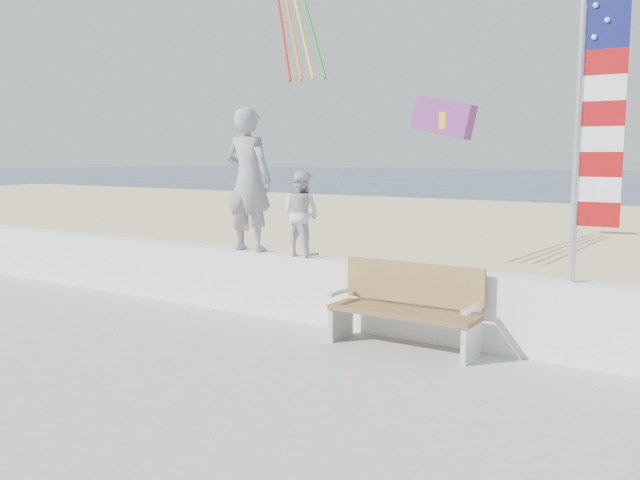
{
  "coord_description": "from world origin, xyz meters",
  "views": [
    {
      "loc": [
        5.02,
        -5.63,
        2.47
      ],
      "look_at": [
        0.2,
        1.8,
        1.35
      ],
      "focal_mm": 38.0,
      "sensor_mm": 36.0,
      "label": 1
    }
  ],
  "objects_px": {
    "adult": "(248,180)",
    "bench": "(406,305)",
    "child": "(301,214)",
    "flag": "(592,104)"
  },
  "relations": [
    {
      "from": "child",
      "to": "bench",
      "type": "xyz_separation_m",
      "value": [
        1.83,
        -0.45,
        -0.98
      ]
    },
    {
      "from": "adult",
      "to": "bench",
      "type": "height_order",
      "value": "adult"
    },
    {
      "from": "bench",
      "to": "child",
      "type": "bearing_deg",
      "value": 166.06
    },
    {
      "from": "adult",
      "to": "child",
      "type": "relative_size",
      "value": 1.76
    },
    {
      "from": "child",
      "to": "bench",
      "type": "distance_m",
      "value": 2.12
    },
    {
      "from": "flag",
      "to": "adult",
      "type": "bearing_deg",
      "value": 180.0
    },
    {
      "from": "child",
      "to": "bench",
      "type": "height_order",
      "value": "child"
    },
    {
      "from": "adult",
      "to": "bench",
      "type": "bearing_deg",
      "value": 167.8
    },
    {
      "from": "adult",
      "to": "flag",
      "type": "relative_size",
      "value": 0.59
    },
    {
      "from": "adult",
      "to": "flag",
      "type": "bearing_deg",
      "value": 177.19
    }
  ]
}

